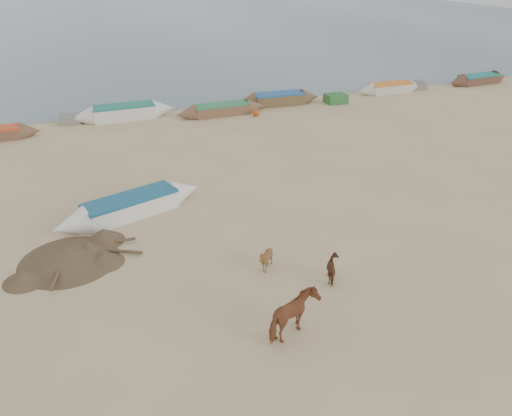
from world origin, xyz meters
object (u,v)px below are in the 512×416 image
(cow_adult, at_px, (293,316))
(calf_right, at_px, (335,269))
(calf_front, at_px, (266,259))
(near_canoe, at_px, (131,206))

(cow_adult, distance_m, calf_right, 3.19)
(cow_adult, xyz_separation_m, calf_front, (0.49, 3.36, -0.25))
(cow_adult, xyz_separation_m, calf_right, (2.44, 2.04, -0.28))
(near_canoe, bearing_deg, cow_adult, -88.63)
(cow_adult, height_order, calf_right, cow_adult)
(calf_front, distance_m, calf_right, 2.36)
(cow_adult, xyz_separation_m, near_canoe, (-3.30, 9.18, -0.28))
(calf_right, height_order, near_canoe, near_canoe)
(cow_adult, relative_size, calf_right, 1.98)
(cow_adult, bearing_deg, near_canoe, -8.45)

